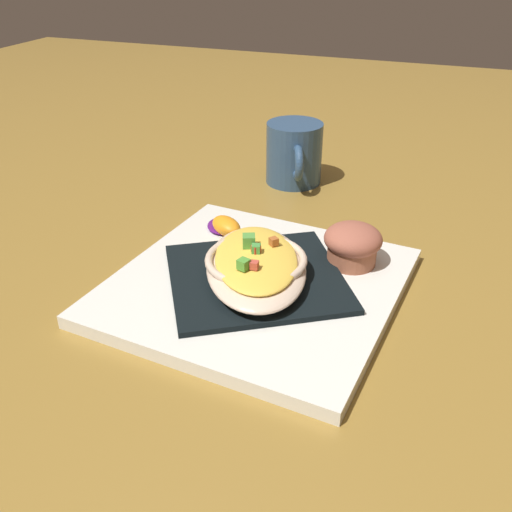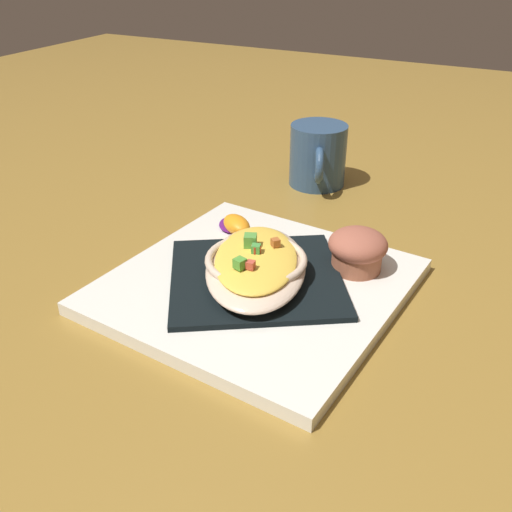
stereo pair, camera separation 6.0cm
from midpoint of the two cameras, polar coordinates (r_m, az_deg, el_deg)
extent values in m
plane|color=olive|center=(0.62, -2.76, -3.65)|extent=(2.60, 2.60, 0.00)
cube|color=white|center=(0.62, -2.77, -3.08)|extent=(0.32, 0.32, 0.01)
cube|color=black|center=(0.62, -2.80, -2.25)|extent=(0.24, 0.25, 0.01)
ellipsoid|color=beige|center=(0.61, -2.83, -1.07)|extent=(0.20, 0.17, 0.02)
torus|color=beige|center=(0.60, -2.85, -0.42)|extent=(0.14, 0.14, 0.01)
ellipsoid|color=yellow|center=(0.60, -2.85, -0.31)|extent=(0.17, 0.14, 0.01)
cube|color=#539C3F|center=(0.61, -3.55, 1.44)|extent=(0.02, 0.02, 0.01)
cube|color=red|center=(0.60, -2.94, 0.65)|extent=(0.01, 0.01, 0.01)
cube|color=#C74B3A|center=(0.57, -3.20, -1.00)|extent=(0.01, 0.01, 0.01)
cube|color=#509D37|center=(0.57, -4.42, -0.89)|extent=(0.01, 0.01, 0.01)
cube|color=#469943|center=(0.60, -2.62, 0.78)|extent=(0.01, 0.01, 0.01)
cube|color=#B5602B|center=(0.61, -1.03, 1.39)|extent=(0.01, 0.01, 0.01)
cylinder|color=#A65E42|center=(0.65, 6.93, 0.13)|extent=(0.06, 0.06, 0.02)
ellipsoid|color=#A05744|center=(0.64, 7.04, 1.62)|extent=(0.07, 0.07, 0.03)
ellipsoid|color=#4C0F23|center=(0.63, 7.08, 2.23)|extent=(0.02, 0.02, 0.01)
ellipsoid|color=#521668|center=(0.73, -5.83, 2.95)|extent=(0.06, 0.06, 0.01)
ellipsoid|color=orange|center=(0.71, -5.42, 2.94)|extent=(0.05, 0.06, 0.02)
cylinder|color=#2E4B6D|center=(0.88, 1.86, 10.20)|extent=(0.09, 0.09, 0.09)
torus|color=#2E4B6D|center=(0.84, 2.12, 9.19)|extent=(0.05, 0.03, 0.05)
cylinder|color=#4C2D14|center=(0.89, 1.84, 8.92)|extent=(0.07, 0.07, 0.05)
camera|label=1|loc=(0.03, -92.86, -1.65)|focal=40.04mm
camera|label=2|loc=(0.03, 87.14, 1.65)|focal=40.04mm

